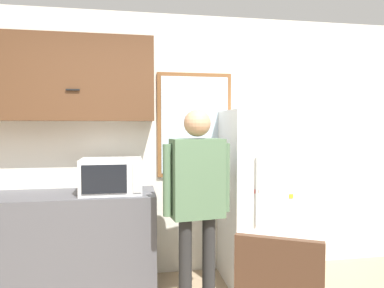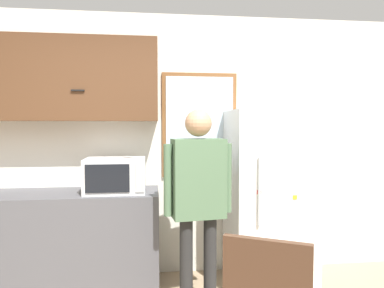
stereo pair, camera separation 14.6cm
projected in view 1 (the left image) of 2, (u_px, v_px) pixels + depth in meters
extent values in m
cube|color=silver|center=(148.00, 146.00, 3.55)|extent=(6.00, 0.06, 2.70)
cube|color=#4C4C51|center=(31.00, 246.00, 3.10)|extent=(2.24, 0.59, 0.93)
cube|color=#51331E|center=(31.00, 78.00, 3.16)|extent=(2.24, 0.31, 0.79)
cube|color=black|center=(73.00, 90.00, 3.07)|extent=(0.12, 0.01, 0.01)
cube|color=white|center=(112.00, 176.00, 3.15)|extent=(0.55, 0.37, 0.32)
cube|color=black|center=(104.00, 179.00, 2.95)|extent=(0.38, 0.01, 0.25)
cube|color=#B2B2B2|center=(137.00, 178.00, 3.00)|extent=(0.08, 0.01, 0.26)
cylinder|color=black|center=(185.00, 265.00, 2.85)|extent=(0.11, 0.11, 0.79)
cylinder|color=black|center=(209.00, 262.00, 2.91)|extent=(0.11, 0.11, 0.79)
cube|color=#4C6B4C|center=(197.00, 178.00, 2.84)|extent=(0.46, 0.27, 0.66)
sphere|color=tan|center=(197.00, 123.00, 2.82)|extent=(0.22, 0.22, 0.22)
cylinder|color=#4C6B4C|center=(167.00, 180.00, 2.76)|extent=(0.07, 0.07, 0.59)
cylinder|color=#4C6B4C|center=(226.00, 177.00, 2.92)|extent=(0.07, 0.07, 0.59)
cube|color=white|center=(264.00, 197.00, 3.39)|extent=(0.77, 0.70, 1.70)
cylinder|color=silver|center=(257.00, 191.00, 2.98)|extent=(0.02, 0.02, 0.60)
cube|color=yellow|center=(291.00, 196.00, 3.06)|extent=(0.04, 0.01, 0.04)
cube|color=red|center=(257.00, 191.00, 3.00)|extent=(0.04, 0.01, 0.04)
cube|color=brown|center=(195.00, 125.00, 3.59)|extent=(0.78, 0.04, 1.08)
cube|color=silver|center=(195.00, 125.00, 3.56)|extent=(0.70, 0.01, 1.00)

